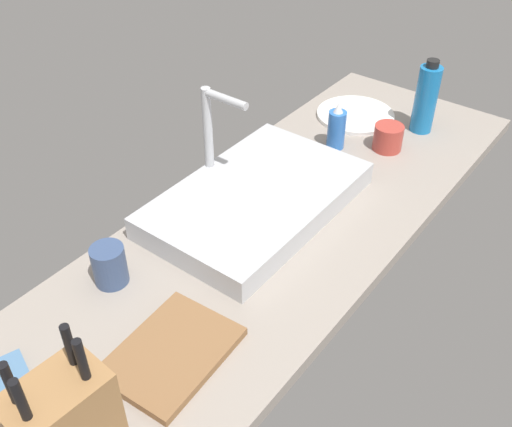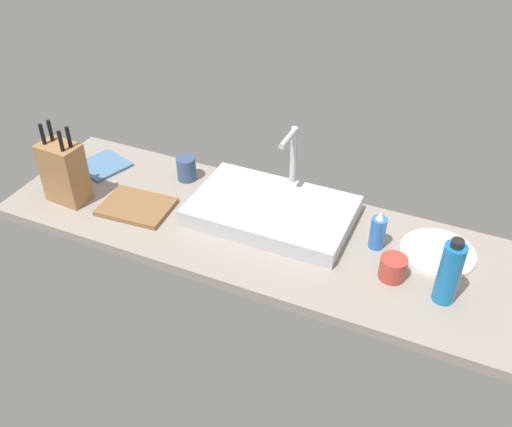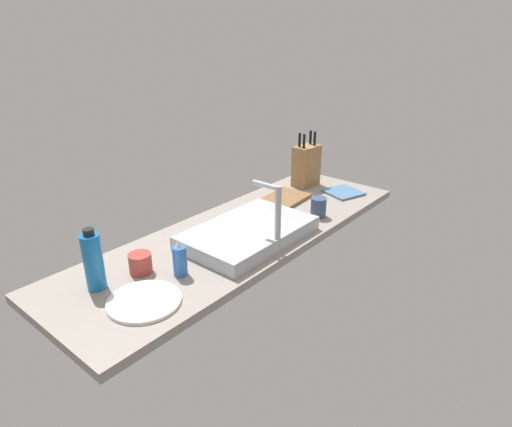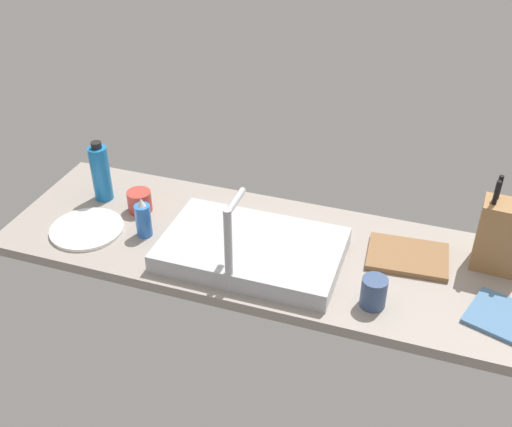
{
  "view_description": "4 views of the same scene",
  "coord_description": "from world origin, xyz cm",
  "px_view_note": "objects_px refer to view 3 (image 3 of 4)",
  "views": [
    {
      "loc": [
        -89.32,
        -64.23,
        95.24
      ],
      "look_at": [
        -2.99,
        1.6,
        9.59
      ],
      "focal_mm": 41.43,
      "sensor_mm": 36.0,
      "label": 1
    },
    {
      "loc": [
        64.99,
        -141.03,
        126.34
      ],
      "look_at": [
        2.52,
        -1.16,
        10.49
      ],
      "focal_mm": 40.03,
      "sensor_mm": 36.0,
      "label": 2
    },
    {
      "loc": [
        130.6,
        116.67,
        87.42
      ],
      "look_at": [
        -4.53,
        3.75,
        11.35
      ],
      "focal_mm": 30.71,
      "sensor_mm": 36.0,
      "label": 3
    },
    {
      "loc": [
        -45.17,
        150.39,
        122.81
      ],
      "look_at": [
        7.13,
        -3.7,
        12.62
      ],
      "focal_mm": 42.84,
      "sensor_mm": 36.0,
      "label": 4
    }
  ],
  "objects_px": {
    "dinner_plate": "(144,301)",
    "faucet": "(275,214)",
    "water_bottle": "(93,261)",
    "ceramic_cup": "(140,263)",
    "cutting_board": "(285,198)",
    "soap_bottle": "(180,260)",
    "coffee_mug": "(318,207)",
    "knife_block": "(306,165)",
    "dish_towel": "(343,192)",
    "sink_basin": "(248,233)"
  },
  "relations": [
    {
      "from": "faucet",
      "to": "ceramic_cup",
      "type": "bearing_deg",
      "value": -32.01
    },
    {
      "from": "knife_block",
      "to": "dinner_plate",
      "type": "height_order",
      "value": "knife_block"
    },
    {
      "from": "water_bottle",
      "to": "ceramic_cup",
      "type": "xyz_separation_m",
      "value": [
        -0.16,
        0.03,
        -0.07
      ]
    },
    {
      "from": "cutting_board",
      "to": "faucet",
      "type": "bearing_deg",
      "value": 32.03
    },
    {
      "from": "faucet",
      "to": "cutting_board",
      "type": "xyz_separation_m",
      "value": [
        -0.48,
        -0.3,
        -0.15
      ]
    },
    {
      "from": "water_bottle",
      "to": "faucet",
      "type": "bearing_deg",
      "value": 153.02
    },
    {
      "from": "water_bottle",
      "to": "ceramic_cup",
      "type": "relative_size",
      "value": 2.69
    },
    {
      "from": "sink_basin",
      "to": "dinner_plate",
      "type": "relative_size",
      "value": 2.3
    },
    {
      "from": "faucet",
      "to": "knife_block",
      "type": "height_order",
      "value": "knife_block"
    },
    {
      "from": "coffee_mug",
      "to": "ceramic_cup",
      "type": "xyz_separation_m",
      "value": [
        0.85,
        -0.22,
        -0.01
      ]
    },
    {
      "from": "faucet",
      "to": "soap_bottle",
      "type": "xyz_separation_m",
      "value": [
        0.36,
        -0.15,
        -0.1
      ]
    },
    {
      "from": "cutting_board",
      "to": "soap_bottle",
      "type": "height_order",
      "value": "soap_bottle"
    },
    {
      "from": "ceramic_cup",
      "to": "water_bottle",
      "type": "bearing_deg",
      "value": -10.75
    },
    {
      "from": "sink_basin",
      "to": "water_bottle",
      "type": "bearing_deg",
      "value": -14.31
    },
    {
      "from": "dinner_plate",
      "to": "sink_basin",
      "type": "bearing_deg",
      "value": -175.93
    },
    {
      "from": "sink_basin",
      "to": "coffee_mug",
      "type": "distance_m",
      "value": 0.41
    },
    {
      "from": "knife_block",
      "to": "dinner_plate",
      "type": "bearing_deg",
      "value": 14.53
    },
    {
      "from": "coffee_mug",
      "to": "soap_bottle",
      "type": "bearing_deg",
      "value": -7.22
    },
    {
      "from": "dish_towel",
      "to": "dinner_plate",
      "type": "bearing_deg",
      "value": 0.27
    },
    {
      "from": "dish_towel",
      "to": "ceramic_cup",
      "type": "relative_size",
      "value": 2.06
    },
    {
      "from": "sink_basin",
      "to": "dish_towel",
      "type": "xyz_separation_m",
      "value": [
        -0.75,
        0.03,
        -0.02
      ]
    },
    {
      "from": "knife_block",
      "to": "cutting_board",
      "type": "distance_m",
      "value": 0.28
    },
    {
      "from": "cutting_board",
      "to": "coffee_mug",
      "type": "height_order",
      "value": "coffee_mug"
    },
    {
      "from": "dish_towel",
      "to": "ceramic_cup",
      "type": "height_order",
      "value": "ceramic_cup"
    },
    {
      "from": "dinner_plate",
      "to": "dish_towel",
      "type": "xyz_separation_m",
      "value": [
        -1.32,
        -0.01,
        0.0
      ]
    },
    {
      "from": "dinner_plate",
      "to": "coffee_mug",
      "type": "distance_m",
      "value": 0.97
    },
    {
      "from": "sink_basin",
      "to": "dish_towel",
      "type": "distance_m",
      "value": 0.75
    },
    {
      "from": "cutting_board",
      "to": "water_bottle",
      "type": "distance_m",
      "value": 1.09
    },
    {
      "from": "sink_basin",
      "to": "water_bottle",
      "type": "height_order",
      "value": "water_bottle"
    },
    {
      "from": "sink_basin",
      "to": "knife_block",
      "type": "height_order",
      "value": "knife_block"
    },
    {
      "from": "faucet",
      "to": "ceramic_cup",
      "type": "distance_m",
      "value": 0.54
    },
    {
      "from": "sink_basin",
      "to": "dish_towel",
      "type": "bearing_deg",
      "value": 177.36
    },
    {
      "from": "dish_towel",
      "to": "soap_bottle",
      "type": "bearing_deg",
      "value": -1.87
    },
    {
      "from": "faucet",
      "to": "knife_block",
      "type": "distance_m",
      "value": 0.82
    },
    {
      "from": "soap_bottle",
      "to": "ceramic_cup",
      "type": "xyz_separation_m",
      "value": [
        0.08,
        -0.13,
        -0.02
      ]
    },
    {
      "from": "knife_block",
      "to": "dish_towel",
      "type": "distance_m",
      "value": 0.26
    },
    {
      "from": "sink_basin",
      "to": "dish_towel",
      "type": "height_order",
      "value": "sink_basin"
    },
    {
      "from": "dish_towel",
      "to": "coffee_mug",
      "type": "distance_m",
      "value": 0.36
    },
    {
      "from": "coffee_mug",
      "to": "ceramic_cup",
      "type": "height_order",
      "value": "coffee_mug"
    },
    {
      "from": "faucet",
      "to": "ceramic_cup",
      "type": "xyz_separation_m",
      "value": [
        0.44,
        -0.28,
        -0.13
      ]
    },
    {
      "from": "water_bottle",
      "to": "coffee_mug",
      "type": "xyz_separation_m",
      "value": [
        -1.02,
        0.25,
        -0.06
      ]
    },
    {
      "from": "faucet",
      "to": "water_bottle",
      "type": "height_order",
      "value": "faucet"
    },
    {
      "from": "faucet",
      "to": "coffee_mug",
      "type": "xyz_separation_m",
      "value": [
        -0.41,
        -0.05,
        -0.12
      ]
    },
    {
      "from": "dinner_plate",
      "to": "faucet",
      "type": "bearing_deg",
      "value": 168.88
    },
    {
      "from": "faucet",
      "to": "dinner_plate",
      "type": "relative_size",
      "value": 1.15
    },
    {
      "from": "water_bottle",
      "to": "soap_bottle",
      "type": "bearing_deg",
      "value": 147.39
    },
    {
      "from": "dinner_plate",
      "to": "ceramic_cup",
      "type": "relative_size",
      "value": 2.9
    },
    {
      "from": "faucet",
      "to": "water_bottle",
      "type": "distance_m",
      "value": 0.68
    },
    {
      "from": "knife_block",
      "to": "coffee_mug",
      "type": "distance_m",
      "value": 0.45
    },
    {
      "from": "knife_block",
      "to": "soap_bottle",
      "type": "relative_size",
      "value": 2.15
    }
  ]
}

